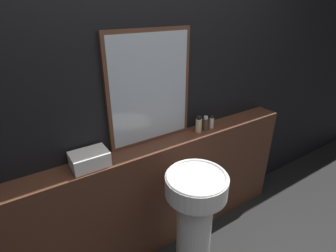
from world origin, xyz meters
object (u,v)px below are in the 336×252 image
lotion_bottle (212,122)px  towel_stack (90,159)px  mirror (150,89)px  shampoo_bottle (199,125)px  pedestal_sink (194,220)px  conditioner_bottle (205,124)px

lotion_bottle → towel_stack: bearing=180.0°
mirror → lotion_bottle: size_ratio=7.56×
mirror → shampoo_bottle: bearing=-12.0°
mirror → lotion_bottle: mirror is taller
lotion_bottle → mirror: bearing=171.1°
pedestal_sink → conditioner_bottle: 0.76m
pedestal_sink → shampoo_bottle: 0.73m
towel_stack → conditioner_bottle: bearing=0.0°
shampoo_bottle → lotion_bottle: (0.14, -0.00, -0.01)m
conditioner_bottle → mirror: bearing=169.9°
mirror → conditioner_bottle: (0.46, -0.08, -0.35)m
lotion_bottle → pedestal_sink: bearing=-138.9°
mirror → conditioner_bottle: 0.58m
pedestal_sink → lotion_bottle: (0.50, 0.43, 0.45)m
shampoo_bottle → pedestal_sink: bearing=-129.7°
towel_stack → conditioner_bottle: 0.96m
pedestal_sink → towel_stack: towel_stack is taller
towel_stack → lotion_bottle: (1.02, -0.00, 0.00)m
shampoo_bottle → conditioner_bottle: 0.07m
mirror → shampoo_bottle: mirror is taller
lotion_bottle → conditioner_bottle: bearing=180.0°
mirror → lotion_bottle: (0.52, -0.08, -0.35)m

